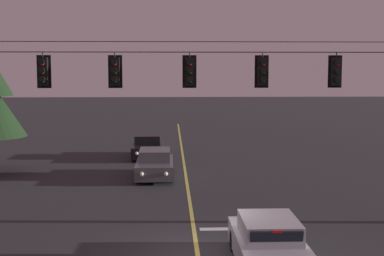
{
  "coord_description": "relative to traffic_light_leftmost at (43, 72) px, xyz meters",
  "views": [
    {
      "loc": [
        -0.81,
        -16.53,
        5.5
      ],
      "look_at": [
        0.0,
        4.29,
        3.3
      ],
      "focal_mm": 54.29,
      "sensor_mm": 36.0,
      "label": 1
    }
  ],
  "objects": [
    {
      "name": "ground_plane",
      "position": [
        5.07,
        -3.27,
        -5.34
      ],
      "size": [
        180.0,
        180.0,
        0.0
      ],
      "primitive_type": "plane",
      "color": "#28282B"
    },
    {
      "name": "traffic_light_right_inner",
      "position": [
        7.44,
        0.0,
        0.0
      ],
      "size": [
        0.48,
        0.41,
        1.22
      ],
      "color": "black"
    },
    {
      "name": "car_oncoming_lead",
      "position": [
        3.51,
        8.87,
        -4.69
      ],
      "size": [
        1.8,
        4.42,
        1.39
      ],
      "color": "#4C4C51",
      "rests_on": "ground"
    },
    {
      "name": "signal_span_assembly",
      "position": [
        5.07,
        0.02,
        -1.5
      ],
      "size": [
        16.74,
        0.32,
        7.4
      ],
      "color": "#2D2116",
      "rests_on": "ground"
    },
    {
      "name": "lane_centre_stripe",
      "position": [
        5.07,
        6.02,
        -5.34
      ],
      "size": [
        0.14,
        60.0,
        0.01
      ],
      "primitive_type": "cube",
      "color": "#D1C64C",
      "rests_on": "ground"
    },
    {
      "name": "stop_bar_paint",
      "position": [
        6.97,
        -0.58,
        -5.34
      ],
      "size": [
        3.4,
        0.36,
        0.01
      ],
      "primitive_type": "cube",
      "color": "silver",
      "rests_on": "ground"
    },
    {
      "name": "traffic_light_left_inner",
      "position": [
        2.41,
        0.0,
        0.0
      ],
      "size": [
        0.48,
        0.41,
        1.22
      ],
      "color": "black"
    },
    {
      "name": "car_oncoming_trailing",
      "position": [
        2.93,
        15.32,
        -4.69
      ],
      "size": [
        1.8,
        4.42,
        1.39
      ],
      "color": "black",
      "rests_on": "ground"
    },
    {
      "name": "car_waiting_near_lane",
      "position": [
        6.97,
        -4.33,
        -4.69
      ],
      "size": [
        1.8,
        4.33,
        1.39
      ],
      "color": "#A5A5AD",
      "rests_on": "ground"
    },
    {
      "name": "traffic_light_centre",
      "position": [
        4.95,
        0.0,
        0.0
      ],
      "size": [
        0.48,
        0.41,
        1.22
      ],
      "color": "black"
    },
    {
      "name": "traffic_light_leftmost",
      "position": [
        0.0,
        0.0,
        0.0
      ],
      "size": [
        0.48,
        0.41,
        1.22
      ],
      "color": "black"
    },
    {
      "name": "traffic_light_rightmost",
      "position": [
        9.99,
        0.0,
        0.0
      ],
      "size": [
        0.48,
        0.41,
        1.22
      ],
      "color": "black"
    }
  ]
}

